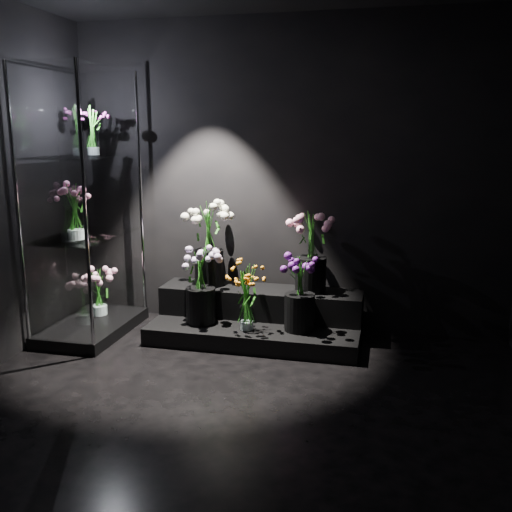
% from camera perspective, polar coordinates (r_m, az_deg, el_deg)
% --- Properties ---
extents(floor, '(4.00, 4.00, 0.00)m').
position_cam_1_polar(floor, '(3.72, -3.10, -16.63)').
color(floor, black).
rests_on(floor, ground).
extents(wall_back, '(4.00, 0.00, 4.00)m').
position_cam_1_polar(wall_back, '(5.22, 3.00, 7.93)').
color(wall_back, black).
rests_on(wall_back, floor).
extents(display_riser, '(1.83, 0.81, 0.41)m').
position_cam_1_polar(display_riser, '(5.14, 0.22, -6.15)').
color(display_riser, black).
rests_on(display_riser, floor).
extents(display_case, '(0.64, 1.06, 2.33)m').
position_cam_1_polar(display_case, '(5.20, -16.77, 4.82)').
color(display_case, black).
rests_on(display_case, floor).
extents(bouquet_orange_bells, '(0.32, 0.32, 0.56)m').
position_cam_1_polar(bouquet_orange_bells, '(4.80, -0.96, -4.14)').
color(bouquet_orange_bells, white).
rests_on(bouquet_orange_bells, display_riser).
extents(bouquet_lilac, '(0.42, 0.42, 0.65)m').
position_cam_1_polar(bouquet_lilac, '(4.97, -5.60, -2.70)').
color(bouquet_lilac, black).
rests_on(bouquet_lilac, display_riser).
extents(bouquet_purple, '(0.37, 0.37, 0.63)m').
position_cam_1_polar(bouquet_purple, '(4.78, 4.42, -3.47)').
color(bouquet_purple, black).
rests_on(bouquet_purple, display_riser).
extents(bouquet_cream_roses, '(0.46, 0.46, 0.77)m').
position_cam_1_polar(bouquet_cream_roses, '(5.22, -4.77, 1.67)').
color(bouquet_cream_roses, black).
rests_on(bouquet_cream_roses, display_riser).
extents(bouquet_pink_roses, '(0.53, 0.53, 0.71)m').
position_cam_1_polar(bouquet_pink_roses, '(5.03, 5.54, 0.92)').
color(bouquet_pink_roses, black).
rests_on(bouquet_pink_roses, display_riser).
extents(bouquet_case_pink, '(0.30, 0.30, 0.47)m').
position_cam_1_polar(bouquet_case_pink, '(5.01, -17.69, 4.31)').
color(bouquet_case_pink, white).
rests_on(bouquet_case_pink, display_case).
extents(bouquet_case_magenta, '(0.29, 0.29, 0.42)m').
position_cam_1_polar(bouquet_case_magenta, '(5.28, -16.06, 12.03)').
color(bouquet_case_magenta, white).
rests_on(bouquet_case_magenta, display_case).
extents(bouquet_case_base_pink, '(0.34, 0.34, 0.44)m').
position_cam_1_polar(bouquet_case_base_pink, '(5.55, -15.52, -3.35)').
color(bouquet_case_base_pink, white).
rests_on(bouquet_case_base_pink, display_case).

